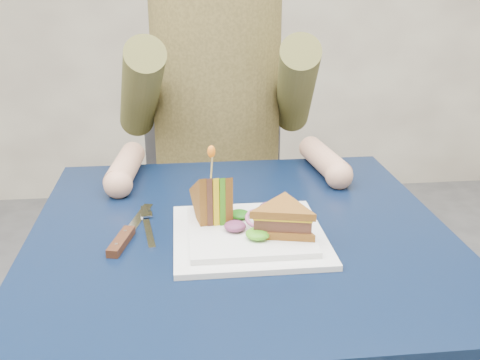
{
  "coord_description": "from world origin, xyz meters",
  "views": [
    {
      "loc": [
        -0.1,
        -0.91,
        1.17
      ],
      "look_at": [
        0.0,
        0.01,
        0.82
      ],
      "focal_mm": 42.0,
      "sensor_mm": 36.0,
      "label": 1
    }
  ],
  "objects": [
    {
      "name": "lettuce_spill",
      "position": [
        0.02,
        -0.03,
        0.76
      ],
      "size": [
        0.15,
        0.13,
        0.02
      ],
      "primitive_type": null,
      "color": "#337A14",
      "rests_on": "plate"
    },
    {
      "name": "fork",
      "position": [
        -0.17,
        0.02,
        0.73
      ],
      "size": [
        0.03,
        0.18,
        0.01
      ],
      "color": "silver",
      "rests_on": "table"
    },
    {
      "name": "diner",
      "position": [
        -0.0,
        0.55,
        0.91
      ],
      "size": [
        0.54,
        0.59,
        0.74
      ],
      "color": "brown",
      "rests_on": "chair"
    },
    {
      "name": "toothpick_frill",
      "position": [
        -0.05,
        0.0,
        0.88
      ],
      "size": [
        0.01,
        0.01,
        0.02
      ],
      "primitive_type": "ellipsoid",
      "color": "orange",
      "rests_on": "sandwich_upright"
    },
    {
      "name": "table",
      "position": [
        0.0,
        0.0,
        0.65
      ],
      "size": [
        0.75,
        0.75,
        0.73
      ],
      "color": "black",
      "rests_on": "ground"
    },
    {
      "name": "toothpick",
      "position": [
        -0.05,
        0.0,
        0.85
      ],
      "size": [
        0.01,
        0.01,
        0.06
      ],
      "primitive_type": "cylinder",
      "rotation": [
        0.14,
        0.07,
        0.0
      ],
      "color": "tan",
      "rests_on": "sandwich_upright"
    },
    {
      "name": "onion_ring",
      "position": [
        0.03,
        -0.04,
        0.77
      ],
      "size": [
        0.04,
        0.04,
        0.02
      ],
      "primitive_type": "torus",
      "rotation": [
        0.44,
        0.0,
        0.0
      ],
      "color": "#9E4C7A",
      "rests_on": "plate"
    },
    {
      "name": "knife",
      "position": [
        -0.2,
        -0.02,
        0.74
      ],
      "size": [
        0.07,
        0.22,
        0.02
      ],
      "color": "silver",
      "rests_on": "table"
    },
    {
      "name": "plate",
      "position": [
        0.01,
        -0.04,
        0.74
      ],
      "size": [
        0.26,
        0.26,
        0.02
      ],
      "color": "white",
      "rests_on": "table"
    },
    {
      "name": "sandwich_upright",
      "position": [
        -0.05,
        0.0,
        0.78
      ],
      "size": [
        0.08,
        0.13,
        0.13
      ],
      "color": "brown",
      "rests_on": "plate"
    },
    {
      "name": "chair",
      "position": [
        0.0,
        0.67,
        0.54
      ],
      "size": [
        0.42,
        0.4,
        0.93
      ],
      "color": "#47474C",
      "rests_on": "ground"
    },
    {
      "name": "sandwich_flat",
      "position": [
        0.07,
        -0.07,
        0.78
      ],
      "size": [
        0.15,
        0.15,
        0.05
      ],
      "color": "brown",
      "rests_on": "plate"
    }
  ]
}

